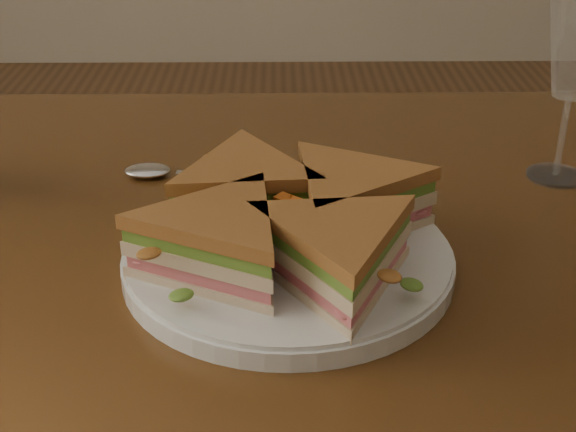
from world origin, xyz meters
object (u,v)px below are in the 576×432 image
Objects in this scene: knife at (286,199)px; plate at (288,260)px; table at (304,332)px; sandwich_wedges at (288,221)px; spoon at (169,172)px; wine_glass at (576,55)px.

plate is at bearing -94.97° from knife.
knife reaches higher than table.
sandwich_wedges is 0.23m from spoon.
table is 0.13m from knife.
table is 5.57× the size of knife.
sandwich_wedges reaches higher than knife.
plate reaches higher than table.
sandwich_wedges is 1.48× the size of knife.
wine_glass is at bearing 26.59° from table.
plate is 0.22m from spoon.
wine_glass reaches higher than plate.
table is 4.35× the size of plate.
spoon is at bearing 123.19° from sandwich_wedges.
sandwich_wedges is 0.13m from knife.
wine_glass is (0.28, 0.05, 0.13)m from knife.
plate is 0.87× the size of sandwich_wedges.
spoon reaches higher than knife.
plate is (-0.02, -0.05, 0.11)m from table.
plate is 1.28× the size of knife.
wine_glass reaches higher than spoon.
plate reaches higher than spoon.
sandwich_wedges is (-0.02, -0.05, 0.14)m from table.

